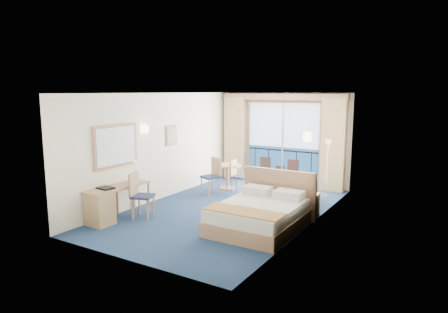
% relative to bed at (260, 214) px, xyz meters
% --- Properties ---
extents(floor, '(6.50, 6.50, 0.00)m').
position_rel_bed_xyz_m(floor, '(-1.21, 0.75, -0.30)').
color(floor, navy).
rests_on(floor, ground).
extents(room_walls, '(4.04, 6.54, 2.72)m').
position_rel_bed_xyz_m(room_walls, '(-1.21, 0.75, 1.48)').
color(room_walls, white).
rests_on(room_walls, ground).
extents(balcony_door, '(2.36, 0.03, 2.52)m').
position_rel_bed_xyz_m(balcony_door, '(-1.22, 3.97, 0.85)').
color(balcony_door, navy).
rests_on(balcony_door, room_walls).
extents(curtain_left, '(0.65, 0.22, 2.55)m').
position_rel_bed_xyz_m(curtain_left, '(-2.76, 3.82, 0.98)').
color(curtain_left, tan).
rests_on(curtain_left, room_walls).
extents(curtain_right, '(0.65, 0.22, 2.55)m').
position_rel_bed_xyz_m(curtain_right, '(0.34, 3.82, 0.98)').
color(curtain_right, tan).
rests_on(curtain_right, room_walls).
extents(pelmet, '(3.80, 0.25, 0.18)m').
position_rel_bed_xyz_m(pelmet, '(-1.21, 3.85, 2.28)').
color(pelmet, '#9F7256').
rests_on(pelmet, room_walls).
extents(mirror, '(0.05, 1.25, 0.95)m').
position_rel_bed_xyz_m(mirror, '(-3.18, -0.75, 1.25)').
color(mirror, '#9F7256').
rests_on(mirror, room_walls).
extents(wall_print, '(0.04, 0.42, 0.52)m').
position_rel_bed_xyz_m(wall_print, '(-3.18, 1.20, 1.30)').
color(wall_print, '#9F7256').
rests_on(wall_print, room_walls).
extents(sconce_left, '(0.18, 0.18, 0.18)m').
position_rel_bed_xyz_m(sconce_left, '(-3.15, 0.15, 1.55)').
color(sconce_left, beige).
rests_on(sconce_left, room_walls).
extents(sconce_right, '(0.18, 0.18, 0.18)m').
position_rel_bed_xyz_m(sconce_right, '(0.73, 0.60, 1.55)').
color(sconce_right, beige).
rests_on(sconce_right, room_walls).
extents(bed, '(1.68, 2.00, 1.06)m').
position_rel_bed_xyz_m(bed, '(0.00, 0.00, 0.00)').
color(bed, '#9F7256').
rests_on(bed, ground).
extents(nightstand, '(0.40, 0.38, 0.52)m').
position_rel_bed_xyz_m(nightstand, '(0.57, 1.29, -0.04)').
color(nightstand, '#987C50').
rests_on(nightstand, ground).
extents(phone, '(0.20, 0.16, 0.08)m').
position_rel_bed_xyz_m(phone, '(0.61, 1.25, 0.27)').
color(phone, silver).
rests_on(phone, nightstand).
extents(armchair, '(0.89, 0.90, 0.65)m').
position_rel_bed_xyz_m(armchair, '(-0.01, 2.52, 0.03)').
color(armchair, '#474A57').
rests_on(armchair, ground).
extents(floor_lamp, '(0.21, 0.21, 1.50)m').
position_rel_bed_xyz_m(floor_lamp, '(0.40, 3.15, 0.84)').
color(floor_lamp, silver).
rests_on(floor_lamp, ground).
extents(desk, '(0.52, 1.52, 0.71)m').
position_rel_bed_xyz_m(desk, '(-2.94, -1.39, 0.10)').
color(desk, '#9F7256').
rests_on(desk, ground).
extents(desk_chair, '(0.55, 0.55, 1.00)m').
position_rel_bed_xyz_m(desk_chair, '(-2.58, -0.72, 0.27)').
color(desk_chair, '#1F2848').
rests_on(desk_chair, ground).
extents(folder, '(0.37, 0.29, 0.03)m').
position_rel_bed_xyz_m(folder, '(-3.00, -1.27, 0.43)').
color(folder, black).
rests_on(folder, desk).
extents(desk_lamp, '(0.12, 0.12, 0.45)m').
position_rel_bed_xyz_m(desk_lamp, '(-2.98, -0.40, 0.75)').
color(desk_lamp, silver).
rests_on(desk_lamp, desk).
extents(round_table, '(0.77, 0.77, 0.69)m').
position_rel_bed_xyz_m(round_table, '(-2.28, 2.53, 0.23)').
color(round_table, '#9F7256').
rests_on(round_table, ground).
extents(table_chair_a, '(0.42, 0.41, 0.88)m').
position_rel_bed_xyz_m(table_chair_a, '(-1.87, 2.37, 0.20)').
color(table_chair_a, '#1F2848').
rests_on(table_chair_a, ground).
extents(table_chair_b, '(0.55, 0.55, 0.98)m').
position_rel_bed_xyz_m(table_chair_b, '(-2.33, 1.87, 0.25)').
color(table_chair_b, '#1F2848').
rests_on(table_chair_b, ground).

